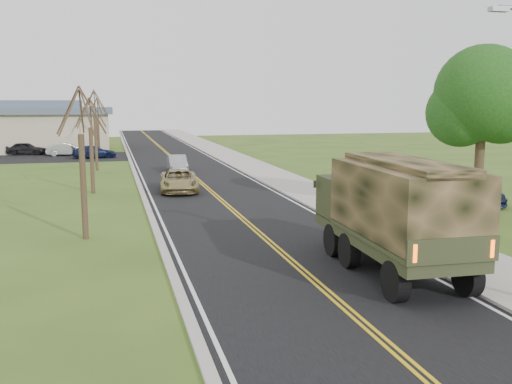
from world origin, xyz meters
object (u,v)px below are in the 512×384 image
object	(u,v)px
suv_champagne	(179,181)
sedan_silver	(177,163)
military_truck	(394,208)
pickup_navy	(458,192)

from	to	relation	value
suv_champagne	sedan_silver	bearing A→B (deg)	88.65
suv_champagne	military_truck	bearing A→B (deg)	-71.33
military_truck	sedan_silver	xyz separation A→B (m)	(-3.52, 28.87, -1.48)
military_truck	pickup_navy	world-z (taller)	military_truck
military_truck	pickup_navy	distance (m)	13.90
suv_champagne	pickup_navy	size ratio (longest dim) A/B	1.00
pickup_navy	suv_champagne	bearing A→B (deg)	93.59
military_truck	sedan_silver	size ratio (longest dim) A/B	1.92
military_truck	suv_champagne	bearing A→B (deg)	105.73
suv_champagne	sedan_silver	xyz separation A→B (m)	(1.10, 10.24, -0.03)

